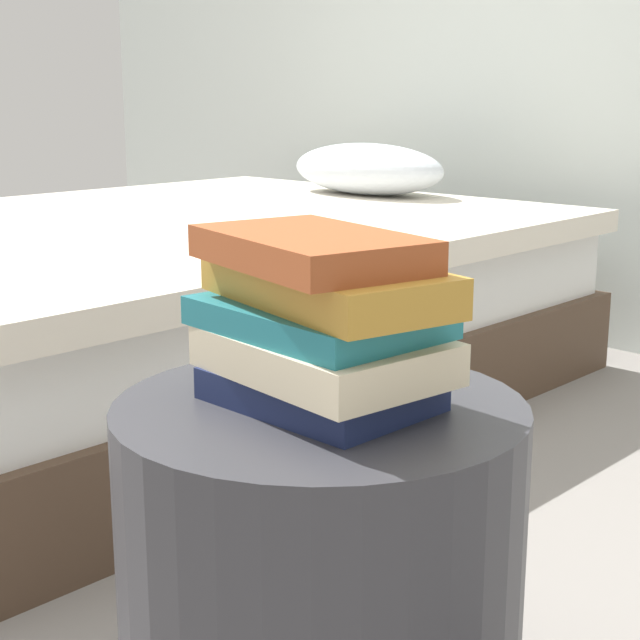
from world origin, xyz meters
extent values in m
cube|color=#4C3828|center=(-1.35, 0.72, 0.11)|extent=(1.61, 2.08, 0.22)
cube|color=white|center=(-1.35, 0.72, 0.31)|extent=(1.55, 2.00, 0.18)
cube|color=silver|center=(-1.35, 0.72, 0.43)|extent=(1.64, 2.05, 0.06)
ellipsoid|color=silver|center=(-1.40, 1.52, 0.54)|extent=(0.58, 0.31, 0.16)
cylinder|color=#333338|center=(0.00, 0.00, 0.22)|extent=(0.46, 0.46, 0.45)
cube|color=#19234C|center=(0.00, 0.00, 0.46)|extent=(0.24, 0.18, 0.04)
cube|color=beige|center=(0.01, 0.00, 0.50)|extent=(0.27, 0.20, 0.05)
cube|color=#1E727F|center=(-0.01, 0.01, 0.54)|extent=(0.26, 0.19, 0.03)
cube|color=#B7842D|center=(0.00, 0.01, 0.58)|extent=(0.32, 0.20, 0.04)
cube|color=#994723|center=(-0.01, -0.01, 0.62)|extent=(0.28, 0.21, 0.04)
camera|label=1|loc=(0.75, -0.71, 0.79)|focal=54.77mm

